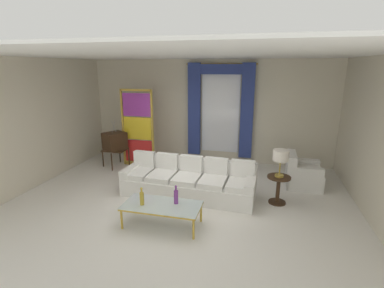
{
  "coord_description": "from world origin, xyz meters",
  "views": [
    {
      "loc": [
        1.58,
        -5.35,
        2.8
      ],
      "look_at": [
        0.02,
        0.9,
        1.05
      ],
      "focal_mm": 26.87,
      "sensor_mm": 36.0,
      "label": 1
    }
  ],
  "objects_px": {
    "coffee_table": "(162,206)",
    "table_lamp_brass": "(281,157)",
    "bottle_blue_decanter": "(142,198)",
    "bottle_crystal_tall": "(176,196)",
    "couch_white_long": "(189,181)",
    "round_side_table": "(278,187)",
    "vintage_tv": "(115,142)",
    "stained_glass_divider": "(138,130)",
    "armchair_white": "(301,174)",
    "peacock_figurine": "(147,165)"
  },
  "relations": [
    {
      "from": "armchair_white",
      "to": "round_side_table",
      "type": "bearing_deg",
      "value": -118.08
    },
    {
      "from": "stained_glass_divider",
      "to": "peacock_figurine",
      "type": "distance_m",
      "value": 1.07
    },
    {
      "from": "couch_white_long",
      "to": "peacock_figurine",
      "type": "height_order",
      "value": "couch_white_long"
    },
    {
      "from": "coffee_table",
      "to": "vintage_tv",
      "type": "bearing_deg",
      "value": 131.33
    },
    {
      "from": "couch_white_long",
      "to": "stained_glass_divider",
      "type": "height_order",
      "value": "stained_glass_divider"
    },
    {
      "from": "vintage_tv",
      "to": "peacock_figurine",
      "type": "height_order",
      "value": "vintage_tv"
    },
    {
      "from": "couch_white_long",
      "to": "round_side_table",
      "type": "relative_size",
      "value": 4.97
    },
    {
      "from": "peacock_figurine",
      "to": "table_lamp_brass",
      "type": "distance_m",
      "value": 3.62
    },
    {
      "from": "bottle_blue_decanter",
      "to": "bottle_crystal_tall",
      "type": "bearing_deg",
      "value": 18.64
    },
    {
      "from": "bottle_crystal_tall",
      "to": "peacock_figurine",
      "type": "distance_m",
      "value": 2.83
    },
    {
      "from": "armchair_white",
      "to": "round_side_table",
      "type": "height_order",
      "value": "armchair_white"
    },
    {
      "from": "coffee_table",
      "to": "bottle_blue_decanter",
      "type": "relative_size",
      "value": 4.17
    },
    {
      "from": "bottle_blue_decanter",
      "to": "peacock_figurine",
      "type": "height_order",
      "value": "bottle_blue_decanter"
    },
    {
      "from": "couch_white_long",
      "to": "stained_glass_divider",
      "type": "xyz_separation_m",
      "value": [
        -1.91,
        1.56,
        0.75
      ]
    },
    {
      "from": "couch_white_long",
      "to": "stained_glass_divider",
      "type": "bearing_deg",
      "value": 140.87
    },
    {
      "from": "coffee_table",
      "to": "round_side_table",
      "type": "height_order",
      "value": "round_side_table"
    },
    {
      "from": "bottle_crystal_tall",
      "to": "vintage_tv",
      "type": "relative_size",
      "value": 0.26
    },
    {
      "from": "couch_white_long",
      "to": "vintage_tv",
      "type": "height_order",
      "value": "vintage_tv"
    },
    {
      "from": "armchair_white",
      "to": "table_lamp_brass",
      "type": "distance_m",
      "value": 1.43
    },
    {
      "from": "bottle_crystal_tall",
      "to": "couch_white_long",
      "type": "bearing_deg",
      "value": 94.06
    },
    {
      "from": "bottle_blue_decanter",
      "to": "stained_glass_divider",
      "type": "xyz_separation_m",
      "value": [
        -1.43,
        3.03,
        0.51
      ]
    },
    {
      "from": "coffee_table",
      "to": "table_lamp_brass",
      "type": "relative_size",
      "value": 2.44
    },
    {
      "from": "vintage_tv",
      "to": "armchair_white",
      "type": "xyz_separation_m",
      "value": [
        5.01,
        -0.2,
        -0.44
      ]
    },
    {
      "from": "coffee_table",
      "to": "armchair_white",
      "type": "height_order",
      "value": "armchair_white"
    },
    {
      "from": "coffee_table",
      "to": "bottle_crystal_tall",
      "type": "height_order",
      "value": "bottle_crystal_tall"
    },
    {
      "from": "couch_white_long",
      "to": "coffee_table",
      "type": "distance_m",
      "value": 1.4
    },
    {
      "from": "bottle_blue_decanter",
      "to": "couch_white_long",
      "type": "bearing_deg",
      "value": 71.85
    },
    {
      "from": "armchair_white",
      "to": "stained_glass_divider",
      "type": "xyz_separation_m",
      "value": [
        -4.4,
        0.44,
        0.77
      ]
    },
    {
      "from": "armchair_white",
      "to": "peacock_figurine",
      "type": "xyz_separation_m",
      "value": [
        -3.95,
        -0.05,
        -0.07
      ]
    },
    {
      "from": "coffee_table",
      "to": "vintage_tv",
      "type": "distance_m",
      "value": 3.62
    },
    {
      "from": "peacock_figurine",
      "to": "armchair_white",
      "type": "bearing_deg",
      "value": 0.72
    },
    {
      "from": "coffee_table",
      "to": "table_lamp_brass",
      "type": "distance_m",
      "value": 2.59
    },
    {
      "from": "stained_glass_divider",
      "to": "coffee_table",
      "type": "bearing_deg",
      "value": -59.01
    },
    {
      "from": "stained_glass_divider",
      "to": "peacock_figurine",
      "type": "height_order",
      "value": "stained_glass_divider"
    },
    {
      "from": "couch_white_long",
      "to": "armchair_white",
      "type": "relative_size",
      "value": 3.54
    },
    {
      "from": "vintage_tv",
      "to": "bottle_blue_decanter",
      "type": "bearing_deg",
      "value": -53.87
    },
    {
      "from": "couch_white_long",
      "to": "peacock_figurine",
      "type": "bearing_deg",
      "value": 143.82
    },
    {
      "from": "stained_glass_divider",
      "to": "vintage_tv",
      "type": "bearing_deg",
      "value": -158.64
    },
    {
      "from": "couch_white_long",
      "to": "vintage_tv",
      "type": "relative_size",
      "value": 2.2
    },
    {
      "from": "couch_white_long",
      "to": "bottle_blue_decanter",
      "type": "bearing_deg",
      "value": -108.15
    },
    {
      "from": "armchair_white",
      "to": "peacock_figurine",
      "type": "height_order",
      "value": "armchair_white"
    },
    {
      "from": "bottle_crystal_tall",
      "to": "armchair_white",
      "type": "bearing_deg",
      "value": 44.99
    },
    {
      "from": "bottle_blue_decanter",
      "to": "bottle_crystal_tall",
      "type": "height_order",
      "value": "bottle_crystal_tall"
    },
    {
      "from": "couch_white_long",
      "to": "table_lamp_brass",
      "type": "relative_size",
      "value": 5.19
    },
    {
      "from": "table_lamp_brass",
      "to": "bottle_blue_decanter",
      "type": "bearing_deg",
      "value": -147.76
    },
    {
      "from": "stained_glass_divider",
      "to": "table_lamp_brass",
      "type": "xyz_separation_m",
      "value": [
        3.83,
        -1.52,
        -0.03
      ]
    },
    {
      "from": "bottle_blue_decanter",
      "to": "round_side_table",
      "type": "height_order",
      "value": "bottle_blue_decanter"
    },
    {
      "from": "vintage_tv",
      "to": "stained_glass_divider",
      "type": "distance_m",
      "value": 0.73
    },
    {
      "from": "peacock_figurine",
      "to": "table_lamp_brass",
      "type": "height_order",
      "value": "table_lamp_brass"
    },
    {
      "from": "round_side_table",
      "to": "table_lamp_brass",
      "type": "bearing_deg",
      "value": -165.96
    }
  ]
}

